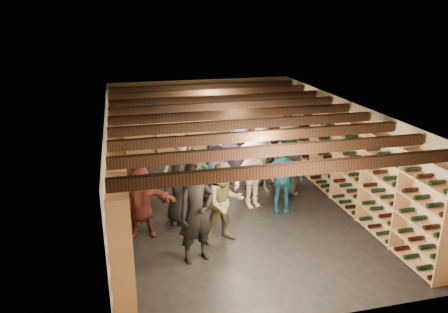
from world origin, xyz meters
TOP-DOWN VIEW (x-y plane):
  - ground at (0.00, 0.00)m, footprint 8.00×8.00m
  - walls at (0.00, 0.00)m, footprint 5.52×8.02m
  - ceiling at (0.00, 0.00)m, footprint 5.50×8.00m
  - ceiling_joists at (0.00, 0.00)m, footprint 5.40×7.12m
  - wine_rack_left at (-2.57, 0.00)m, footprint 0.32×7.50m
  - wine_rack_right at (2.57, 0.00)m, footprint 0.32×7.50m
  - wine_rack_back at (0.00, 3.83)m, footprint 4.70×0.30m
  - crate_stack_left at (-0.45, 1.30)m, footprint 0.55×0.41m
  - crate_stack_right at (-0.18, 1.30)m, footprint 0.59×0.51m
  - crate_loose at (-0.09, 2.45)m, footprint 0.53×0.38m
  - person_0 at (-1.32, -0.35)m, footprint 0.81×0.56m
  - person_1 at (-1.25, -1.95)m, footprint 0.80×0.64m
  - person_2 at (-0.59, -1.39)m, footprint 0.89×0.74m
  - person_3 at (0.45, -0.01)m, footprint 1.22×0.91m
  - person_4 at (1.00, -0.37)m, footprint 1.00×0.65m
  - person_5 at (-2.18, -0.80)m, footprint 1.44×0.56m
  - person_6 at (-0.39, 0.32)m, footprint 0.82×0.56m
  - person_7 at (0.90, 0.76)m, footprint 0.75×0.61m
  - person_8 at (1.36, 1.06)m, footprint 1.07×0.96m
  - person_9 at (-1.05, 1.30)m, footprint 1.03×0.67m
  - person_10 at (-0.91, 0.13)m, footprint 0.93×0.46m
  - person_11 at (0.38, 0.93)m, footprint 1.76×0.59m
  - person_12 at (1.48, 0.50)m, footprint 1.03×0.81m

SIDE VIEW (x-z plane):
  - ground at x=0.00m, z-range 0.00..0.00m
  - crate_loose at x=-0.09m, z-range 0.00..0.17m
  - crate_stack_right at x=-0.18m, z-range 0.00..0.68m
  - crate_stack_left at x=-0.45m, z-range 0.00..0.85m
  - person_9 at x=-1.05m, z-range 0.00..1.49m
  - person_5 at x=-2.18m, z-range 0.00..1.52m
  - person_10 at x=-0.91m, z-range 0.00..1.53m
  - person_0 at x=-1.32m, z-range 0.00..1.58m
  - person_4 at x=1.00m, z-range 0.00..1.58m
  - person_6 at x=-0.39m, z-range 0.00..1.62m
  - person_2 at x=-0.59m, z-range 0.00..1.66m
  - person_3 at x=0.45m, z-range 0.00..1.69m
  - person_7 at x=0.90m, z-range 0.00..1.78m
  - person_8 at x=1.36m, z-range 0.00..1.79m
  - person_12 at x=1.48m, z-range 0.00..1.87m
  - person_11 at x=0.38m, z-range 0.00..1.89m
  - person_1 at x=-1.25m, z-range 0.00..1.90m
  - wine_rack_back at x=0.00m, z-range 0.00..2.15m
  - wine_rack_left at x=-2.57m, z-range 0.00..2.15m
  - wine_rack_right at x=2.57m, z-range 0.00..2.15m
  - walls at x=0.00m, z-range 0.00..2.40m
  - ceiling_joists at x=0.00m, z-range 2.17..2.35m
  - ceiling at x=0.00m, z-range 2.40..2.40m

